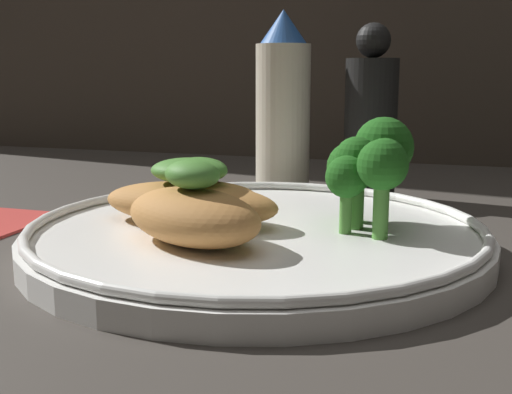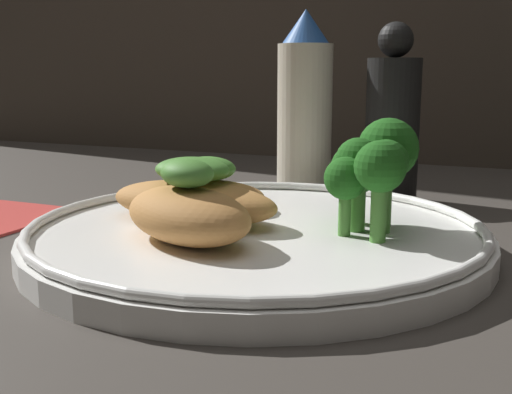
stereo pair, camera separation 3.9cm
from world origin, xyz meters
The scene contains 8 objects.
ground_plane centered at (0.00, 0.00, -0.50)cm, with size 180.00×180.00×1.00cm, color #3D3833.
plate centered at (0.00, 0.00, 0.99)cm, with size 28.32×28.32×2.00cm.
grilled_meat_front centered at (-2.28, -4.39, 3.19)cm, with size 10.66×8.95×4.77cm.
grilled_meat_middle centered at (-4.41, 0.45, 3.06)cm, with size 12.13×6.01×4.21cm.
grilled_meat_back centered at (-5.46, 4.14, 2.79)cm, with size 8.45×5.16×3.69cm.
broccoli_bunch centered at (6.50, 2.58, 5.45)cm, with size 5.45×6.76×6.77cm.
sauce_bottle centered at (-3.48, 18.76, 7.73)cm, with size 4.83×4.83×16.16cm.
pepper_grinder centered at (4.30, 18.76, 6.69)cm, with size 4.48×4.48×14.90cm.
Camera 2 is at (15.31, -35.16, 10.99)cm, focal length 45.00 mm.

